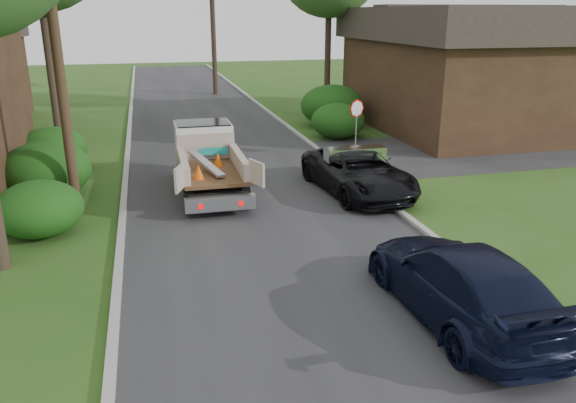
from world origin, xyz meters
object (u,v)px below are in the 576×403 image
(utility_pole, at_px, (56,37))
(navy_suv, at_px, (461,282))
(stop_sign, at_px, (356,116))
(black_pickup, at_px, (358,172))
(house_right, at_px, (465,67))
(flatbed_truck, at_px, (207,155))

(utility_pole, relative_size, navy_suv, 1.89)
(stop_sign, xyz_separation_m, black_pickup, (-1.60, -4.50, -1.05))
(house_right, relative_size, navy_suv, 2.45)
(flatbed_truck, distance_m, navy_suv, 10.94)
(utility_pole, relative_size, house_right, 0.77)
(black_pickup, bearing_deg, stop_sign, 65.56)
(house_right, xyz_separation_m, navy_suv, (-10.40, -17.74, -2.39))
(stop_sign, height_order, navy_suv, stop_sign)
(flatbed_truck, xyz_separation_m, navy_suv, (3.85, -10.23, -0.37))
(flatbed_truck, bearing_deg, black_pickup, -22.01)
(stop_sign, bearing_deg, navy_suv, -101.53)
(utility_pole, relative_size, black_pickup, 1.90)
(flatbed_truck, height_order, navy_suv, flatbed_truck)
(stop_sign, height_order, black_pickup, stop_sign)
(stop_sign, xyz_separation_m, house_right, (7.80, 5.00, 1.38))
(stop_sign, distance_m, navy_suv, 13.04)
(flatbed_truck, bearing_deg, house_right, 28.05)
(utility_pole, height_order, house_right, utility_pole)
(utility_pole, xyz_separation_m, black_pickup, (9.08, -0.48, -4.44))
(flatbed_truck, bearing_deg, utility_pole, -160.15)
(navy_suv, bearing_deg, flatbed_truck, -70.30)
(navy_suv, bearing_deg, black_pickup, -97.85)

